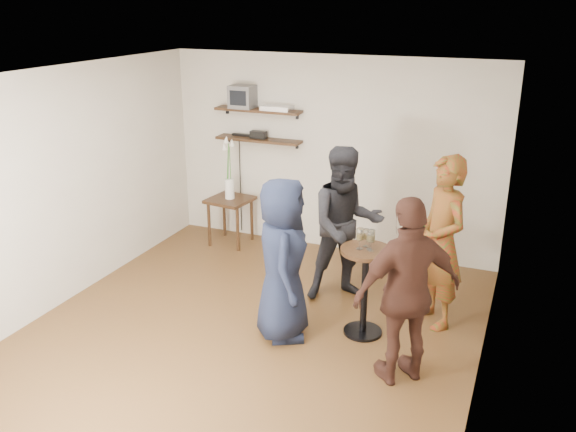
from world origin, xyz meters
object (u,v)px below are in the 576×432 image
at_px(person_dark, 346,225).
at_px(person_navy, 282,260).
at_px(crt_monitor, 243,97).
at_px(radio, 258,135).
at_px(person_plaid, 441,242).
at_px(drinks_table, 365,280).
at_px(dvd_deck, 277,108).
at_px(person_brown, 408,292).
at_px(side_table, 230,206).

relative_size(person_dark, person_navy, 1.06).
relative_size(crt_monitor, radio, 1.45).
bearing_deg(person_plaid, person_dark, -138.50).
bearing_deg(crt_monitor, person_navy, -56.10).
xyz_separation_m(drinks_table, person_dark, (-0.43, 0.70, 0.28)).
height_order(person_plaid, person_navy, person_plaid).
bearing_deg(crt_monitor, person_plaid, -26.14).
xyz_separation_m(person_plaid, person_navy, (-1.40, -0.86, -0.08)).
distance_m(dvd_deck, radio, 0.47).
distance_m(dvd_deck, person_plaid, 3.01).
bearing_deg(crt_monitor, person_dark, -33.91).
bearing_deg(person_dark, person_brown, -85.12).
bearing_deg(crt_monitor, radio, 0.00).
bearing_deg(side_table, drinks_table, -34.97).
bearing_deg(crt_monitor, side_table, -108.58).
relative_size(radio, person_dark, 0.12).
bearing_deg(person_brown, person_dark, -94.88).
bearing_deg(drinks_table, radio, 136.69).
relative_size(drinks_table, person_plaid, 0.51).
bearing_deg(person_brown, dvd_deck, -88.98).
relative_size(crt_monitor, side_table, 0.49).
relative_size(crt_monitor, dvd_deck, 0.80).
bearing_deg(person_brown, drinks_table, -90.00).
height_order(dvd_deck, person_navy, dvd_deck).
height_order(side_table, person_dark, person_dark).
distance_m(radio, person_navy, 2.74).
xyz_separation_m(crt_monitor, person_dark, (1.87, -1.25, -1.13)).
height_order(radio, drinks_table, radio).
distance_m(side_table, drinks_table, 2.92).
xyz_separation_m(person_plaid, person_brown, (-0.10, -1.13, -0.05)).
relative_size(radio, side_table, 0.33).
bearing_deg(person_navy, crt_monitor, 9.43).
height_order(side_table, person_navy, person_navy).
relative_size(radio, person_plaid, 0.12).
height_order(crt_monitor, drinks_table, crt_monitor).
distance_m(crt_monitor, radio, 0.55).
xyz_separation_m(dvd_deck, radio, (-0.28, 0.00, -0.38)).
relative_size(dvd_deck, side_table, 0.61).
relative_size(side_table, person_brown, 0.38).
distance_m(crt_monitor, person_brown, 4.01).
xyz_separation_m(radio, person_plaid, (2.72, -1.44, -0.61)).
relative_size(dvd_deck, person_brown, 0.23).
bearing_deg(radio, dvd_deck, 0.00).
xyz_separation_m(radio, person_dark, (1.65, -1.25, -0.63)).
bearing_deg(crt_monitor, dvd_deck, 0.00).
bearing_deg(dvd_deck, person_brown, -47.74).
bearing_deg(side_table, person_navy, -50.84).
distance_m(radio, person_plaid, 3.14).
xyz_separation_m(side_table, person_plaid, (3.04, -1.16, 0.36)).
bearing_deg(side_table, dvd_deck, 25.65).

